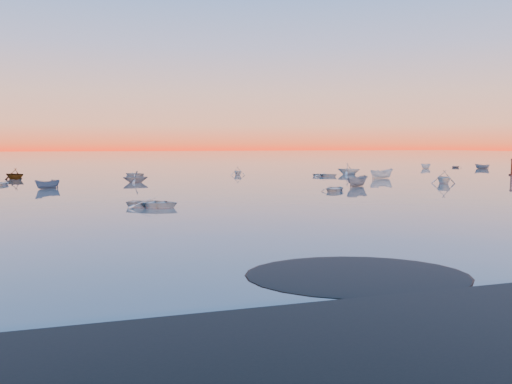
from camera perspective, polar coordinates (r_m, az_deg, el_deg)
name	(u,v)px	position (r m, az deg, el deg)	size (l,w,h in m)	color
ground	(184,167)	(119.45, -8.19, 2.84)	(600.00, 600.00, 0.00)	slate
moored_fleet	(232,181)	(73.35, -2.79, 1.29)	(124.00, 58.00, 1.20)	silver
boat_near_left	(153,207)	(43.33, -11.69, -1.71)	(4.44, 1.85, 1.11)	silver
boat_near_center	(357,187)	(64.47, 11.50, 0.61)	(3.93, 1.66, 1.36)	slate
channel_marker	(512,168)	(97.18, 27.20, 2.46)	(0.90, 0.90, 3.18)	#4B1C10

